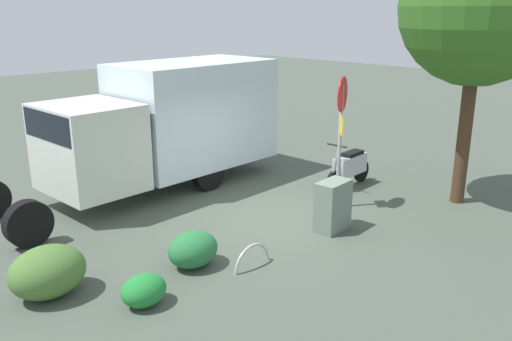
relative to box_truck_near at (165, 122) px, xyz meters
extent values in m
plane|color=#4A5447|center=(-0.34, 3.30, -1.65)|extent=(60.00, 60.00, 0.00)
cylinder|color=black|center=(-0.48, -0.97, -1.20)|extent=(0.91, 0.28, 0.90)
cylinder|color=black|center=(-0.55, 0.93, -1.20)|extent=(0.91, 0.28, 0.90)
cylinder|color=black|center=(3.95, 1.10, -1.20)|extent=(0.91, 0.28, 0.90)
cube|color=white|center=(-0.91, -0.03, 0.09)|extent=(4.08, 2.35, 2.59)
cube|color=silver|center=(2.08, 0.08, -0.25)|extent=(1.88, 2.17, 1.90)
cube|color=black|center=(2.08, 0.08, 0.35)|extent=(1.89, 2.01, 0.60)
cylinder|color=black|center=(-2.53, 3.28, -1.37)|extent=(0.56, 0.13, 0.56)
cylinder|color=black|center=(-3.78, 3.21, -1.37)|extent=(0.56, 0.13, 0.56)
cube|color=silver|center=(-3.21, 3.24, -1.09)|extent=(1.12, 0.38, 0.48)
cube|color=black|center=(-3.31, 3.23, -0.82)|extent=(0.65, 0.32, 0.12)
cylinder|color=slate|center=(-2.58, 3.27, -0.82)|extent=(0.29, 0.09, 0.69)
cylinder|color=black|center=(-2.58, 3.27, -0.47)|extent=(0.07, 0.55, 0.04)
cylinder|color=#9E9EA3|center=(-1.82, 3.90, -0.28)|extent=(0.08, 0.08, 2.74)
cylinder|color=red|center=(-1.82, 3.92, 0.90)|extent=(0.71, 0.32, 0.76)
cube|color=yellow|center=(-1.82, 3.92, 0.26)|extent=(0.33, 0.33, 0.44)
cylinder|color=#47301E|center=(-4.10, 5.65, -0.07)|extent=(0.30, 0.30, 3.17)
sphere|color=#32661F|center=(-4.10, 5.65, 2.68)|extent=(3.33, 3.33, 3.33)
cube|color=slate|center=(-0.72, 4.62, -1.14)|extent=(0.78, 0.49, 1.03)
torus|color=#B7B7BC|center=(1.57, 4.64, -1.65)|extent=(0.85, 0.08, 0.85)
ellipsoid|color=#228235|center=(3.59, 4.39, -1.41)|extent=(0.71, 0.58, 0.49)
ellipsoid|color=#27733A|center=(2.28, 3.90, -1.34)|extent=(0.92, 0.75, 0.63)
ellipsoid|color=#4B7533|center=(4.48, 3.11, -1.25)|extent=(1.19, 0.97, 0.81)
camera|label=1|loc=(7.37, 10.60, 2.62)|focal=37.18mm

